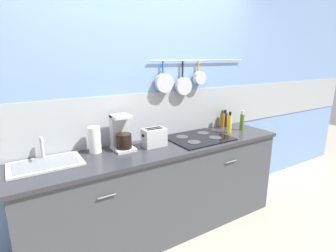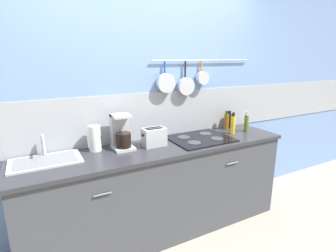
{
  "view_description": "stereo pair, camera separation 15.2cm",
  "coord_description": "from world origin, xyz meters",
  "px_view_note": "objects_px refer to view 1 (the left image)",
  "views": [
    {
      "loc": [
        -1.18,
        -2.02,
        1.74
      ],
      "look_at": [
        0.07,
        0.0,
        1.11
      ],
      "focal_mm": 28.0,
      "sensor_mm": 36.0,
      "label": 1
    },
    {
      "loc": [
        -1.04,
        -2.09,
        1.74
      ],
      "look_at": [
        0.07,
        0.0,
        1.11
      ],
      "focal_mm": 28.0,
      "sensor_mm": 36.0,
      "label": 2
    }
  ],
  "objects_px": {
    "toaster": "(154,137)",
    "bottle_olive_oil": "(230,123)",
    "bottle_cooking_wine": "(225,119)",
    "coffee_maker": "(122,135)",
    "bottle_vinegar": "(222,120)",
    "paper_towel_roll": "(95,140)",
    "bottle_hot_sauce": "(242,122)"
  },
  "relations": [
    {
      "from": "toaster",
      "to": "bottle_olive_oil",
      "type": "bearing_deg",
      "value": -2.58
    },
    {
      "from": "toaster",
      "to": "bottle_cooking_wine",
      "type": "xyz_separation_m",
      "value": [
        1.06,
        0.17,
        0.0
      ]
    },
    {
      "from": "coffee_maker",
      "to": "bottle_vinegar",
      "type": "xyz_separation_m",
      "value": [
        1.28,
        0.06,
        -0.04
      ]
    },
    {
      "from": "toaster",
      "to": "bottle_vinegar",
      "type": "height_order",
      "value": "bottle_vinegar"
    },
    {
      "from": "paper_towel_roll",
      "to": "bottle_olive_oil",
      "type": "bearing_deg",
      "value": -6.57
    },
    {
      "from": "coffee_maker",
      "to": "bottle_hot_sauce",
      "type": "distance_m",
      "value": 1.42
    },
    {
      "from": "toaster",
      "to": "bottle_hot_sauce",
      "type": "bearing_deg",
      "value": -1.93
    },
    {
      "from": "toaster",
      "to": "bottle_olive_oil",
      "type": "distance_m",
      "value": 0.93
    },
    {
      "from": "coffee_maker",
      "to": "bottle_cooking_wine",
      "type": "height_order",
      "value": "coffee_maker"
    },
    {
      "from": "bottle_vinegar",
      "to": "bottle_cooking_wine",
      "type": "height_order",
      "value": "bottle_vinegar"
    },
    {
      "from": "paper_towel_roll",
      "to": "bottle_olive_oil",
      "type": "relative_size",
      "value": 0.98
    },
    {
      "from": "toaster",
      "to": "bottle_cooking_wine",
      "type": "relative_size",
      "value": 1.14
    },
    {
      "from": "coffee_maker",
      "to": "toaster",
      "type": "height_order",
      "value": "coffee_maker"
    },
    {
      "from": "bottle_cooking_wine",
      "to": "bottle_vinegar",
      "type": "bearing_deg",
      "value": -156.12
    },
    {
      "from": "coffee_maker",
      "to": "bottle_vinegar",
      "type": "height_order",
      "value": "coffee_maker"
    },
    {
      "from": "toaster",
      "to": "bottle_olive_oil",
      "type": "height_order",
      "value": "bottle_olive_oil"
    },
    {
      "from": "bottle_olive_oil",
      "to": "bottle_cooking_wine",
      "type": "distance_m",
      "value": 0.25
    },
    {
      "from": "bottle_olive_oil",
      "to": "bottle_hot_sauce",
      "type": "distance_m",
      "value": 0.2
    },
    {
      "from": "paper_towel_roll",
      "to": "bottle_vinegar",
      "type": "distance_m",
      "value": 1.52
    },
    {
      "from": "coffee_maker",
      "to": "bottle_olive_oil",
      "type": "height_order",
      "value": "coffee_maker"
    },
    {
      "from": "coffee_maker",
      "to": "bottle_vinegar",
      "type": "bearing_deg",
      "value": 2.54
    },
    {
      "from": "paper_towel_roll",
      "to": "bottle_hot_sauce",
      "type": "bearing_deg",
      "value": -5.65
    },
    {
      "from": "bottle_vinegar",
      "to": "bottle_cooking_wine",
      "type": "bearing_deg",
      "value": 23.88
    },
    {
      "from": "paper_towel_roll",
      "to": "bottle_hot_sauce",
      "type": "distance_m",
      "value": 1.66
    },
    {
      "from": "coffee_maker",
      "to": "bottle_cooking_wine",
      "type": "distance_m",
      "value": 1.36
    },
    {
      "from": "coffee_maker",
      "to": "toaster",
      "type": "distance_m",
      "value": 0.31
    },
    {
      "from": "paper_towel_roll",
      "to": "bottle_cooking_wine",
      "type": "distance_m",
      "value": 1.59
    },
    {
      "from": "bottle_vinegar",
      "to": "bottle_hot_sauce",
      "type": "xyz_separation_m",
      "value": [
        0.14,
        -0.18,
        0.0
      ]
    },
    {
      "from": "toaster",
      "to": "bottle_olive_oil",
      "type": "xyz_separation_m",
      "value": [
        0.93,
        -0.04,
        0.02
      ]
    },
    {
      "from": "paper_towel_roll",
      "to": "bottle_hot_sauce",
      "type": "relative_size",
      "value": 1.03
    },
    {
      "from": "paper_towel_roll",
      "to": "toaster",
      "type": "height_order",
      "value": "paper_towel_roll"
    },
    {
      "from": "bottle_olive_oil",
      "to": "bottle_hot_sauce",
      "type": "xyz_separation_m",
      "value": [
        0.2,
        0.0,
        -0.0
      ]
    }
  ]
}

